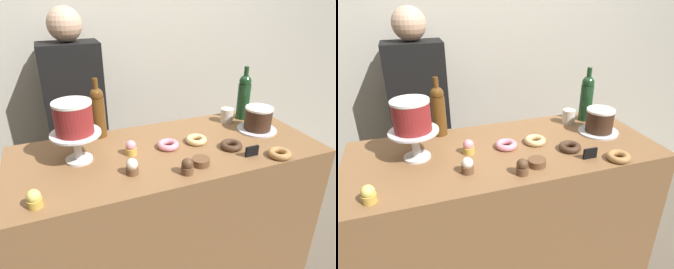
# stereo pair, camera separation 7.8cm
# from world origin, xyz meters

# --- Properties ---
(back_wall) EXTENTS (6.00, 0.05, 2.60)m
(back_wall) POSITION_xyz_m (0.00, 0.91, 1.30)
(back_wall) COLOR #BCB7A8
(back_wall) RESTS_ON ground_plane
(display_counter) EXTENTS (1.56, 0.66, 0.95)m
(display_counter) POSITION_xyz_m (0.00, 0.00, 0.47)
(display_counter) COLOR brown
(display_counter) RESTS_ON ground_plane
(cake_stand_pedestal) EXTENTS (0.23, 0.23, 0.14)m
(cake_stand_pedestal) POSITION_xyz_m (-0.43, 0.05, 1.04)
(cake_stand_pedestal) COLOR silver
(cake_stand_pedestal) RESTS_ON display_counter
(white_layer_cake) EXTENTS (0.17, 0.17, 0.15)m
(white_layer_cake) POSITION_xyz_m (-0.43, 0.05, 1.17)
(white_layer_cake) COLOR maroon
(white_layer_cake) RESTS_ON cake_stand_pedestal
(silver_serving_platter) EXTENTS (0.22, 0.22, 0.01)m
(silver_serving_platter) POSITION_xyz_m (0.56, 0.02, 0.95)
(silver_serving_platter) COLOR silver
(silver_serving_platter) RESTS_ON display_counter
(chocolate_round_cake) EXTENTS (0.15, 0.15, 0.13)m
(chocolate_round_cake) POSITION_xyz_m (0.56, 0.02, 1.02)
(chocolate_round_cake) COLOR #3D2619
(chocolate_round_cake) RESTS_ON silver_serving_platter
(wine_bottle_amber) EXTENTS (0.08, 0.08, 0.33)m
(wine_bottle_amber) POSITION_xyz_m (-0.29, 0.28, 1.09)
(wine_bottle_amber) COLOR #5B3814
(wine_bottle_amber) RESTS_ON display_counter
(wine_bottle_green) EXTENTS (0.08, 0.08, 0.33)m
(wine_bottle_green) POSITION_xyz_m (0.58, 0.21, 1.09)
(wine_bottle_green) COLOR #193D1E
(wine_bottle_green) RESTS_ON display_counter
(cupcake_strawberry) EXTENTS (0.06, 0.06, 0.07)m
(cupcake_strawberry) POSITION_xyz_m (-0.19, 0.01, 0.98)
(cupcake_strawberry) COLOR gold
(cupcake_strawberry) RESTS_ON display_counter
(cupcake_chocolate) EXTENTS (0.06, 0.06, 0.07)m
(cupcake_chocolate) POSITION_xyz_m (-0.01, -0.24, 0.98)
(cupcake_chocolate) COLOR brown
(cupcake_chocolate) RESTS_ON display_counter
(cupcake_vanilla) EXTENTS (0.06, 0.06, 0.07)m
(cupcake_vanilla) POSITION_xyz_m (-0.23, -0.16, 0.98)
(cupcake_vanilla) COLOR brown
(cupcake_vanilla) RESTS_ON display_counter
(cupcake_lemon) EXTENTS (0.06, 0.06, 0.07)m
(cupcake_lemon) POSITION_xyz_m (-0.63, -0.25, 0.98)
(cupcake_lemon) COLOR gold
(cupcake_lemon) RESTS_ON display_counter
(donut_glazed) EXTENTS (0.11, 0.11, 0.03)m
(donut_glazed) POSITION_xyz_m (0.16, 0.01, 0.96)
(donut_glazed) COLOR #E0C17F
(donut_glazed) RESTS_ON display_counter
(donut_pink) EXTENTS (0.11, 0.11, 0.03)m
(donut_pink) POSITION_xyz_m (0.01, 0.01, 0.96)
(donut_pink) COLOR pink
(donut_pink) RESTS_ON display_counter
(donut_maple) EXTENTS (0.11, 0.11, 0.03)m
(donut_maple) POSITION_xyz_m (0.47, -0.27, 0.96)
(donut_maple) COLOR #B27F47
(donut_maple) RESTS_ON display_counter
(donut_chocolate) EXTENTS (0.11, 0.11, 0.03)m
(donut_chocolate) POSITION_xyz_m (0.30, -0.11, 0.96)
(donut_chocolate) COLOR #472D1E
(donut_chocolate) RESTS_ON display_counter
(cookie_stack) EXTENTS (0.08, 0.08, 0.03)m
(cookie_stack) POSITION_xyz_m (0.08, -0.20, 0.96)
(cookie_stack) COLOR brown
(cookie_stack) RESTS_ON display_counter
(price_sign_chalkboard) EXTENTS (0.07, 0.01, 0.05)m
(price_sign_chalkboard) POSITION_xyz_m (0.35, -0.22, 0.97)
(price_sign_chalkboard) COLOR black
(price_sign_chalkboard) RESTS_ON display_counter
(coffee_cup_ceramic) EXTENTS (0.08, 0.08, 0.08)m
(coffee_cup_ceramic) POSITION_xyz_m (0.46, 0.20, 0.99)
(coffee_cup_ceramic) COLOR silver
(coffee_cup_ceramic) RESTS_ON display_counter
(barista_figure) EXTENTS (0.36, 0.22, 1.60)m
(barista_figure) POSITION_xyz_m (-0.38, 0.66, 0.84)
(barista_figure) COLOR black
(barista_figure) RESTS_ON ground_plane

